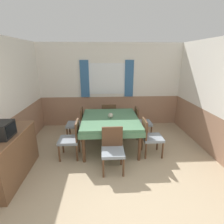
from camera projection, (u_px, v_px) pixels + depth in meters
ground_plane at (124, 222)px, 2.42m from camera, size 16.00×16.00×0.00m
wall_back at (110, 86)px, 5.56m from camera, size 4.83×0.09×2.60m
wall_left at (9, 101)px, 3.66m from camera, size 0.05×4.10×2.60m
wall_right at (215, 98)px, 3.91m from camera, size 0.05×4.10×2.60m
dining_table at (110, 122)px, 4.31m from camera, size 1.39×1.58×0.76m
chair_head_near at (113, 148)px, 3.44m from camera, size 0.44×0.44×0.87m
chair_left_far at (77, 123)px, 4.77m from camera, size 0.44×0.44×0.87m
chair_right_near at (150, 136)px, 3.97m from camera, size 0.44×0.44×0.87m
chair_right_far at (141, 121)px, 4.86m from camera, size 0.44×0.44×0.87m
chair_head_window at (109, 116)px, 5.29m from camera, size 0.44×0.44×0.87m
chair_left_near at (72, 138)px, 3.88m from camera, size 0.44×0.44×0.87m
sideboard at (11, 156)px, 3.20m from camera, size 0.46×1.45×0.88m
tv at (3, 130)px, 2.94m from camera, size 0.29×0.39×0.27m
vase at (111, 115)px, 4.26m from camera, size 0.13×0.13×0.13m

